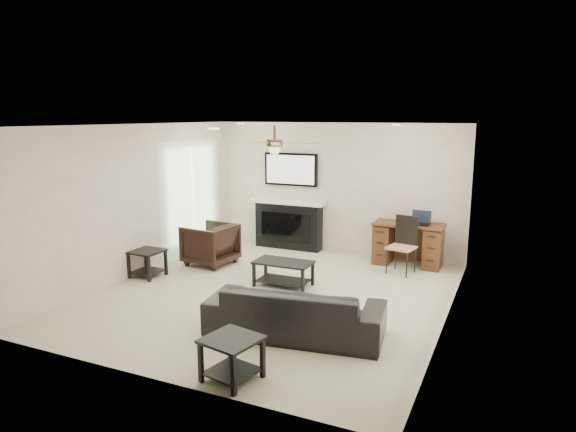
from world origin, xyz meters
name	(u,v)px	position (x,y,z in m)	size (l,w,h in m)	color
room_shell	(286,183)	(0.19, 0.08, 1.68)	(5.50, 5.54, 2.52)	beige
sofa	(295,311)	(0.89, -1.18, 0.31)	(2.13, 0.83, 0.62)	black
armchair	(210,244)	(-1.71, 0.97, 0.37)	(0.79, 0.81, 0.74)	black
coffee_table	(283,274)	(-0.01, 0.42, 0.20)	(0.90, 0.50, 0.40)	black
end_table_near	(232,359)	(0.74, -2.43, 0.23)	(0.52, 0.52, 0.45)	black
end_table_left	(147,264)	(-2.26, -0.08, 0.23)	(0.50, 0.50, 0.45)	black
fireplace_unit	(288,201)	(-0.91, 2.58, 0.95)	(1.52, 0.34, 1.91)	black
desk	(408,244)	(1.52, 2.39, 0.38)	(1.22, 0.56, 0.76)	#422110
desk_chair	(402,246)	(1.52, 1.84, 0.48)	(0.42, 0.44, 0.97)	black
laptop	(420,218)	(1.72, 2.37, 0.88)	(0.33, 0.24, 0.23)	black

